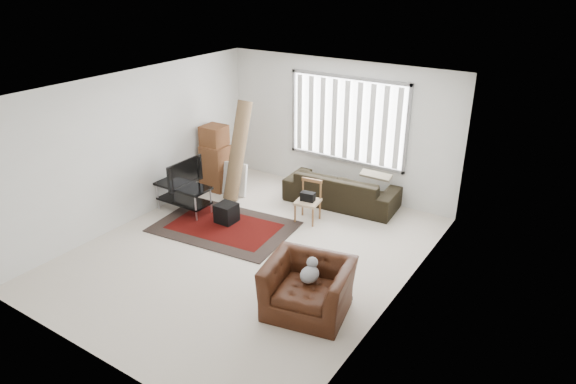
% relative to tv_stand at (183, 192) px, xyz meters
% --- Properties ---
extents(room, '(6.00, 6.02, 2.71)m').
position_rel_tv_stand_xyz_m(room, '(1.98, -0.02, 1.37)').
color(room, beige).
rests_on(room, ground).
extents(persian_rug, '(2.55, 1.84, 0.02)m').
position_rel_tv_stand_xyz_m(persian_rug, '(1.06, -0.10, -0.38)').
color(persian_rug, black).
rests_on(persian_rug, ground).
extents(tv_stand, '(1.09, 0.49, 0.54)m').
position_rel_tv_stand_xyz_m(tv_stand, '(0.00, 0.00, 0.00)').
color(tv_stand, black).
rests_on(tv_stand, ground).
extents(tv, '(0.11, 0.88, 0.50)m').
position_rel_tv_stand_xyz_m(tv, '(0.00, 0.00, 0.40)').
color(tv, black).
rests_on(tv, tv_stand).
extents(subwoofer, '(0.35, 0.35, 0.35)m').
position_rel_tv_stand_xyz_m(subwoofer, '(0.98, 0.07, -0.20)').
color(subwoofer, black).
rests_on(subwoofer, persian_rug).
extents(moving_boxes, '(0.57, 0.52, 1.35)m').
position_rel_tv_stand_xyz_m(moving_boxes, '(-0.20, 1.18, 0.24)').
color(moving_boxes, brown).
rests_on(moving_boxes, ground).
extents(white_flatpack, '(0.56, 0.30, 0.67)m').
position_rel_tv_stand_xyz_m(white_flatpack, '(0.31, 1.15, -0.06)').
color(white_flatpack, silver).
rests_on(white_flatpack, ground).
extents(rolled_rug, '(0.31, 0.89, 1.95)m').
position_rel_tv_stand_xyz_m(rolled_rug, '(0.44, 1.13, 0.58)').
color(rolled_rug, brown).
rests_on(rolled_rug, ground).
extents(sofa, '(2.26, 1.11, 0.84)m').
position_rel_tv_stand_xyz_m(sofa, '(2.35, 1.92, 0.03)').
color(sofa, black).
rests_on(sofa, ground).
extents(side_chair, '(0.47, 0.47, 0.77)m').
position_rel_tv_stand_xyz_m(side_chair, '(2.18, 0.95, 0.04)').
color(side_chair, tan).
rests_on(side_chair, ground).
extents(armchair, '(1.30, 1.19, 0.83)m').
position_rel_tv_stand_xyz_m(armchair, '(3.56, -1.35, 0.03)').
color(armchair, '#37180B').
rests_on(armchair, ground).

